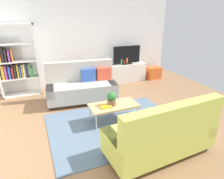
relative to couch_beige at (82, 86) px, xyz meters
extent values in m
plane|color=#936B47|center=(0.39, -1.38, -0.45)|extent=(7.68, 7.68, 0.00)
cube|color=white|center=(0.39, 1.42, 1.00)|extent=(6.40, 0.12, 2.90)
cube|color=slate|center=(0.32, -1.62, -0.44)|extent=(2.90, 2.20, 0.01)
cube|color=#B2ADA3|center=(-0.03, -0.07, -0.13)|extent=(1.98, 1.04, 0.44)
cube|color=#B2ADA3|center=(0.01, 0.25, 0.37)|extent=(1.91, 0.40, 0.56)
cube|color=#B2ADA3|center=(0.82, -0.16, -0.02)|extent=(0.29, 0.86, 0.22)
cube|color=#B2ADA3|center=(-0.87, 0.02, -0.02)|extent=(0.29, 0.86, 0.22)
cylinder|color=black|center=(0.80, -0.50, -0.40)|extent=(0.05, 0.05, 0.10)
cylinder|color=black|center=(-0.93, -0.31, -0.40)|extent=(0.05, 0.05, 0.10)
cylinder|color=black|center=(0.88, 0.18, -0.40)|extent=(0.05, 0.05, 0.10)
cylinder|color=black|center=(-0.85, 0.36, -0.40)|extent=(0.05, 0.05, 0.10)
cube|color=#D84C33|center=(0.66, 0.00, 0.27)|extent=(0.41, 0.18, 0.36)
cube|color=#3359B2|center=(0.21, 0.05, 0.27)|extent=(0.41, 0.18, 0.36)
cube|color=#C1CC51|center=(0.67, -2.77, -0.13)|extent=(1.95, 0.96, 0.44)
cube|color=#C1CC51|center=(0.70, -3.09, 0.37)|extent=(1.91, 0.32, 0.56)
cube|color=#C1CC51|center=(-0.17, -2.82, -0.02)|extent=(0.25, 0.85, 0.22)
cube|color=#C1CC51|center=(1.52, -2.72, -0.02)|extent=(0.25, 0.85, 0.22)
cylinder|color=black|center=(-0.21, -2.49, -0.40)|extent=(0.05, 0.05, 0.10)
cylinder|color=black|center=(1.52, -2.37, -0.40)|extent=(0.05, 0.05, 0.10)
cylinder|color=black|center=(-0.17, -3.16, -0.40)|extent=(0.05, 0.05, 0.10)
cylinder|color=black|center=(1.56, -3.05, -0.40)|extent=(0.05, 0.05, 0.10)
cube|color=white|center=(0.02, -2.95, 0.27)|extent=(0.41, 0.17, 0.36)
cube|color=#3359B2|center=(0.46, -2.92, 0.27)|extent=(0.41, 0.17, 0.36)
cube|color=tan|center=(0.37, -1.42, -0.05)|extent=(1.10, 0.56, 0.04)
cylinder|color=silver|center=(-0.13, -1.19, -0.26)|extent=(0.02, 0.02, 0.38)
cylinder|color=silver|center=(0.87, -1.19, -0.26)|extent=(0.02, 0.02, 0.38)
cylinder|color=silver|center=(-0.13, -1.65, -0.26)|extent=(0.02, 0.02, 0.38)
cylinder|color=silver|center=(0.87, -1.65, -0.26)|extent=(0.02, 0.02, 0.38)
cube|color=silver|center=(1.91, 1.08, -0.13)|extent=(1.40, 0.44, 0.64)
cube|color=black|center=(1.91, 1.06, 0.21)|extent=(0.36, 0.20, 0.04)
cube|color=black|center=(1.91, 1.06, 0.53)|extent=(1.00, 0.05, 0.60)
cube|color=white|center=(-1.06, 1.10, 0.60)|extent=(0.04, 0.36, 2.10)
cube|color=white|center=(-1.59, 1.10, 1.63)|extent=(1.10, 0.36, 0.04)
cube|color=white|center=(-1.59, 1.10, -0.43)|extent=(1.10, 0.36, 0.04)
cube|color=white|center=(-1.59, 1.10, 0.10)|extent=(1.02, 0.36, 0.03)
cube|color=white|center=(-1.59, 1.10, 0.60)|extent=(1.02, 0.36, 0.03)
cube|color=white|center=(-1.59, 1.10, 1.10)|extent=(1.02, 0.36, 0.03)
cube|color=gold|center=(-2.02, 1.10, 0.32)|extent=(0.06, 0.29, 0.40)
cube|color=purple|center=(-1.95, 1.10, 0.32)|extent=(0.06, 0.29, 0.40)
cube|color=#3359B2|center=(-1.86, 1.10, 0.30)|extent=(0.05, 0.29, 0.37)
cube|color=red|center=(-1.78, 1.10, 0.29)|extent=(0.04, 0.29, 0.34)
cube|color=#262626|center=(-1.71, 1.10, 0.33)|extent=(0.05, 0.29, 0.41)
cube|color=gold|center=(-1.64, 1.10, 0.31)|extent=(0.04, 0.29, 0.39)
cube|color=#3359B2|center=(-1.58, 1.10, 0.30)|extent=(0.04, 0.29, 0.36)
cube|color=gold|center=(-1.52, 1.10, 0.31)|extent=(0.03, 0.29, 0.39)
cube|color=silver|center=(-1.46, 1.10, 0.32)|extent=(0.05, 0.29, 0.40)
cube|color=#262626|center=(-1.39, 1.10, 0.32)|extent=(0.06, 0.29, 0.40)
cube|color=#3F8C4C|center=(-1.31, 1.10, 0.31)|extent=(0.05, 0.29, 0.39)
cube|color=#3F8C4C|center=(-1.24, 1.10, 0.27)|extent=(0.05, 0.29, 0.30)
cube|color=orange|center=(-2.02, 1.10, 0.77)|extent=(0.05, 0.29, 0.30)
cube|color=#262626|center=(-1.95, 1.10, 0.84)|extent=(0.05, 0.29, 0.44)
cube|color=#262626|center=(-1.88, 1.10, 0.80)|extent=(0.05, 0.29, 0.37)
cube|color=purple|center=(-1.79, 1.10, 0.78)|extent=(0.05, 0.29, 0.32)
cube|color=orange|center=(-1.72, 1.10, 0.80)|extent=(0.03, 0.29, 0.36)
cube|color=orange|center=(3.01, 0.98, -0.23)|extent=(0.52, 0.40, 0.44)
cylinder|color=brown|center=(0.33, -1.41, 0.04)|extent=(0.20, 0.20, 0.13)
sphere|color=#2D7233|center=(0.33, -1.41, 0.18)|extent=(0.20, 0.20, 0.20)
cube|color=gold|center=(0.16, -1.47, -0.01)|extent=(0.25, 0.19, 0.04)
cylinder|color=#4C72B2|center=(1.33, 1.13, 0.29)|extent=(0.14, 0.14, 0.19)
cylinder|color=silver|center=(1.52, 1.13, 0.26)|extent=(0.11, 0.11, 0.14)
cylinder|color=#3F8C4C|center=(1.69, 1.04, 0.30)|extent=(0.06, 0.06, 0.20)
cylinder|color=red|center=(1.81, 1.04, 0.26)|extent=(0.05, 0.05, 0.14)
cylinder|color=orange|center=(1.91, 1.04, 0.30)|extent=(0.06, 0.06, 0.22)
camera|label=1|loc=(-1.24, -5.25, 1.98)|focal=32.35mm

